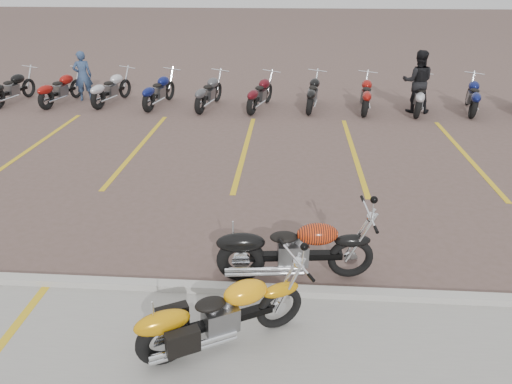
# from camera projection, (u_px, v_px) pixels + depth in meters

# --- Properties ---
(ground) EXTENTS (100.00, 100.00, 0.00)m
(ground) POSITION_uv_depth(u_px,v_px,m) (225.00, 225.00, 8.87)
(ground) COLOR brown
(ground) RESTS_ON ground
(curb) EXTENTS (60.00, 0.18, 0.12)m
(curb) POSITION_uv_depth(u_px,v_px,m) (206.00, 288.00, 7.03)
(curb) COLOR #ADAAA3
(curb) RESTS_ON ground
(parking_stripes) EXTENTS (38.00, 5.50, 0.01)m
(parking_stripes) POSITION_uv_depth(u_px,v_px,m) (245.00, 149.00, 12.50)
(parking_stripes) COLOR gold
(parking_stripes) RESTS_ON ground
(yellow_cruiser) EXTENTS (1.91, 1.12, 0.87)m
(yellow_cruiser) POSITION_uv_depth(u_px,v_px,m) (218.00, 316.00, 5.88)
(yellow_cruiser) COLOR black
(yellow_cruiser) RESTS_ON ground
(flame_cruiser) EXTENTS (2.27, 0.43, 0.93)m
(flame_cruiser) POSITION_uv_depth(u_px,v_px,m) (292.00, 251.00, 7.15)
(flame_cruiser) COLOR black
(flame_cruiser) RESTS_ON ground
(person_a) EXTENTS (0.71, 0.62, 1.65)m
(person_a) POSITION_uv_depth(u_px,v_px,m) (83.00, 76.00, 16.78)
(person_a) COLOR navy
(person_a) RESTS_ON ground
(person_b) EXTENTS (1.02, 0.84, 1.90)m
(person_b) POSITION_uv_depth(u_px,v_px,m) (418.00, 82.00, 15.35)
(person_b) COLOR black
(person_b) RESTS_ON ground
(bg_bike_row) EXTENTS (22.46, 2.09, 1.10)m
(bg_bike_row) POSITION_uv_depth(u_px,v_px,m) (338.00, 92.00, 15.77)
(bg_bike_row) COLOR black
(bg_bike_row) RESTS_ON ground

